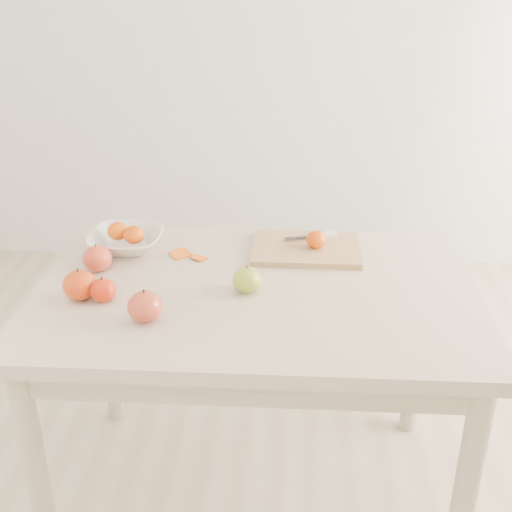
{
  "coord_description": "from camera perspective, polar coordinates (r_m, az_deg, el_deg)",
  "views": [
    {
      "loc": [
        0.09,
        -1.54,
        1.58
      ],
      "look_at": [
        0.0,
        0.05,
        0.82
      ],
      "focal_mm": 45.0,
      "sensor_mm": 36.0,
      "label": 1
    }
  ],
  "objects": [
    {
      "name": "orange_peel_b",
      "position": [
        1.92,
        -5.12,
        -0.21
      ],
      "size": [
        0.06,
        0.05,
        0.01
      ],
      "primitive_type": "cube",
      "rotation": [
        -0.14,
        0.0,
        -0.6
      ],
      "color": "#DA5E0F",
      "rests_on": "table"
    },
    {
      "name": "cutting_board",
      "position": [
        1.96,
        4.46,
        0.65
      ],
      "size": [
        0.33,
        0.24,
        0.02
      ],
      "primitive_type": "cube",
      "rotation": [
        0.0,
        0.0,
        -0.01
      ],
      "color": "tan",
      "rests_on": "table"
    },
    {
      "name": "apple_red_a",
      "position": [
        1.88,
        -13.93,
        -0.22
      ],
      "size": [
        0.08,
        0.08,
        0.08
      ],
      "primitive_type": "ellipsoid",
      "color": "maroon",
      "rests_on": "table"
    },
    {
      "name": "table",
      "position": [
        1.8,
        -0.09,
        -5.53
      ],
      "size": [
        1.2,
        0.8,
        0.75
      ],
      "color": "#C7B096",
      "rests_on": "ground"
    },
    {
      "name": "paring_knife",
      "position": [
        2.02,
        5.78,
        1.87
      ],
      "size": [
        0.17,
        0.07,
        0.01
      ],
      "color": "white",
      "rests_on": "cutting_board"
    },
    {
      "name": "orange_peel_a",
      "position": [
        1.94,
        -6.7,
        0.09
      ],
      "size": [
        0.07,
        0.07,
        0.01
      ],
      "primitive_type": "cube",
      "rotation": [
        0.21,
        0.0,
        0.76
      ],
      "color": "#D5590F",
      "rests_on": "table"
    },
    {
      "name": "apple_red_c",
      "position": [
        1.61,
        -9.85,
        -4.44
      ],
      "size": [
        0.09,
        0.09,
        0.08
      ],
      "primitive_type": "ellipsoid",
      "color": "maroon",
      "rests_on": "table"
    },
    {
      "name": "bowl_tangerine_far",
      "position": [
        1.97,
        -10.81,
        1.87
      ],
      "size": [
        0.06,
        0.06,
        0.06
      ],
      "primitive_type": "ellipsoid",
      "color": "#C83507",
      "rests_on": "fruit_bowl"
    },
    {
      "name": "apple_green",
      "position": [
        1.72,
        -0.8,
        -2.13
      ],
      "size": [
        0.08,
        0.08,
        0.07
      ],
      "primitive_type": "ellipsoid",
      "color": "#5B8621",
      "rests_on": "table"
    },
    {
      "name": "board_tangerine",
      "position": [
        1.94,
        5.39,
        1.48
      ],
      "size": [
        0.06,
        0.06,
        0.05
      ],
      "primitive_type": "ellipsoid",
      "color": "#CF5407",
      "rests_on": "cutting_board"
    },
    {
      "name": "apple_red_b",
      "position": [
        1.74,
        -15.42,
        -2.5
      ],
      "size": [
        0.09,
        0.09,
        0.08
      ],
      "primitive_type": "ellipsoid",
      "color": "#A40605",
      "rests_on": "table"
    },
    {
      "name": "apple_red_d",
      "position": [
        1.72,
        -13.45,
        -2.98
      ],
      "size": [
        0.07,
        0.07,
        0.06
      ],
      "primitive_type": "ellipsoid",
      "color": "#9A0201",
      "rests_on": "table"
    },
    {
      "name": "fruit_bowl",
      "position": [
        2.0,
        -11.48,
        1.34
      ],
      "size": [
        0.23,
        0.23,
        0.06
      ],
      "primitive_type": "imported",
      "color": "silver",
      "rests_on": "table"
    },
    {
      "name": "bowl_tangerine_near",
      "position": [
        2.01,
        -12.18,
        2.19
      ],
      "size": [
        0.06,
        0.06,
        0.06
      ],
      "primitive_type": "ellipsoid",
      "color": "#E95D08",
      "rests_on": "fruit_bowl"
    },
    {
      "name": "ground",
      "position": [
        2.21,
        -0.08,
        -20.14
      ],
      "size": [
        3.5,
        3.5,
        0.0
      ],
      "primitive_type": "plane",
      "color": "#C6B293",
      "rests_on": "ground"
    }
  ]
}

